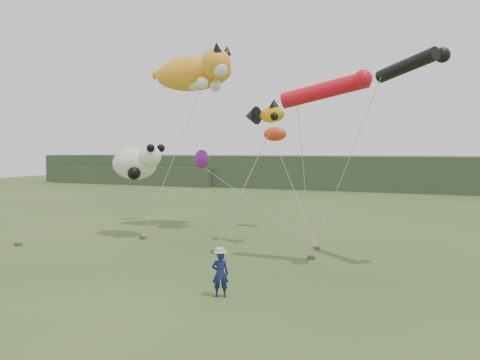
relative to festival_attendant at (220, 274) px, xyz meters
The scene contains 9 objects.
ground 2.77m from the festival_attendant, 150.63° to the left, with size 120.00×120.00×0.00m, color #385123.
headland 46.33m from the festival_attendant, 96.74° to the left, with size 90.00×13.00×4.00m.
festival_attendant is the anchor object (origin of this frame).
sandbag_anchors 7.47m from the festival_attendant, 123.72° to the left, with size 14.34×5.00×0.15m.
cat_kite 16.09m from the festival_attendant, 120.11° to the left, with size 6.15×3.97×2.70m.
fish_kite 10.37m from the festival_attendant, 100.05° to the left, with size 2.48×1.63×1.22m.
tube_kites 9.64m from the festival_attendant, 59.50° to the left, with size 6.51×3.24×2.17m.
panda_kite 12.25m from the festival_attendant, 137.26° to the left, with size 3.13×2.02×1.94m.
misc_kites 14.10m from the festival_attendant, 108.38° to the left, with size 5.36×2.14×2.47m.
Camera 1 is at (8.52, -14.73, 4.70)m, focal length 35.00 mm.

